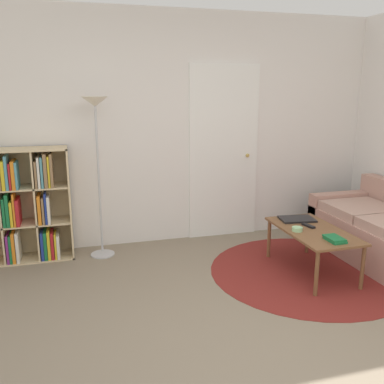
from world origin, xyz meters
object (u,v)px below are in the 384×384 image
at_px(floor_lamp, 96,127).
at_px(bowl, 297,229).
at_px(coffee_table, 313,234).
at_px(laptop, 297,219).
at_px(bookshelf, 17,206).

bearing_deg(floor_lamp, bowl, -29.73).
distance_m(floor_lamp, coffee_table, 2.39).
relative_size(floor_lamp, bowl, 16.68).
distance_m(floor_lamp, bowl, 2.23).
xyz_separation_m(coffee_table, laptop, (0.01, 0.32, 0.05)).
relative_size(bookshelf, floor_lamp, 0.70).
height_order(laptop, bowl, bowl).
distance_m(bookshelf, laptop, 2.88).
relative_size(bookshelf, coffee_table, 1.17).
height_order(bookshelf, laptop, bookshelf).
xyz_separation_m(floor_lamp, laptop, (1.94, -0.69, -0.93)).
bearing_deg(laptop, bowl, -119.11).
distance_m(coffee_table, laptop, 0.33).
bearing_deg(laptop, coffee_table, -91.04).
relative_size(coffee_table, bowl, 9.97).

